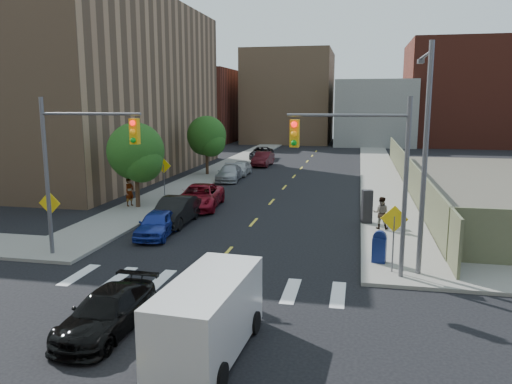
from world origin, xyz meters
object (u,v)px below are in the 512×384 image
at_px(parked_car_maroon, 263,159).
at_px(pedestrian_west, 130,192).
at_px(payphone, 367,207).
at_px(parked_car_blue, 157,224).
at_px(parked_car_black, 175,211).
at_px(parked_car_white, 241,168).
at_px(pedestrian_east, 381,213).
at_px(cargo_van, 210,313).
at_px(black_sedan, 107,312).
at_px(parked_car_red, 199,197).
at_px(parked_car_silver, 229,173).
at_px(mailbox, 379,247).
at_px(parked_car_grey, 262,153).

distance_m(parked_car_maroon, pedestrian_west, 23.09).
distance_m(parked_car_maroon, payphone, 26.43).
distance_m(parked_car_blue, parked_car_black, 2.62).
distance_m(parked_car_black, payphone, 10.68).
height_order(parked_car_white, pedestrian_east, pedestrian_east).
bearing_deg(parked_car_black, parked_car_blue, -89.74).
height_order(cargo_van, pedestrian_east, cargo_van).
height_order(parked_car_blue, black_sedan, parked_car_blue).
distance_m(parked_car_red, cargo_van, 18.85).
xyz_separation_m(parked_car_silver, mailbox, (11.91, -20.76, 0.14)).
height_order(pedestrian_west, pedestrian_east, pedestrian_west).
bearing_deg(mailbox, parked_car_blue, 178.26).
height_order(parked_car_blue, mailbox, mailbox).
bearing_deg(parked_car_grey, parked_car_white, -92.10).
xyz_separation_m(parked_car_blue, pedestrian_west, (-4.42, 6.13, 0.39)).
relative_size(parked_car_silver, parked_car_white, 1.17).
relative_size(parked_car_blue, payphone, 2.11).
bearing_deg(pedestrian_west, pedestrian_east, -80.08).
bearing_deg(pedestrian_east, parked_car_black, 8.37).
distance_m(parked_car_blue, black_sedan, 10.72).
bearing_deg(cargo_van, parked_car_silver, 107.36).
height_order(parked_car_maroon, parked_car_grey, parked_car_maroon).
bearing_deg(parked_car_white, pedestrian_east, -57.82).
relative_size(payphone, pedestrian_east, 1.08).
height_order(parked_car_silver, parked_car_white, parked_car_white).
xyz_separation_m(black_sedan, cargo_van, (3.36, -0.49, 0.50)).
bearing_deg(payphone, cargo_van, -119.68).
bearing_deg(pedestrian_west, parked_car_white, 6.92).
bearing_deg(payphone, parked_car_white, 109.46).
bearing_deg(cargo_van, parked_car_white, 105.68).
height_order(parked_car_black, parked_car_white, parked_car_black).
bearing_deg(cargo_van, parked_car_red, 112.64).
xyz_separation_m(parked_car_black, pedestrian_west, (-4.42, 3.50, 0.30)).
xyz_separation_m(parked_car_maroon, pedestrian_east, (11.21, -25.42, 0.25)).
height_order(black_sedan, payphone, payphone).
bearing_deg(parked_car_grey, parked_car_red, -91.63).
bearing_deg(parked_car_white, cargo_van, -78.97).
xyz_separation_m(parked_car_grey, cargo_van, (7.41, -45.53, 0.38)).
height_order(parked_car_maroon, pedestrian_west, pedestrian_west).
relative_size(parked_car_red, pedestrian_west, 3.01).
relative_size(black_sedan, mailbox, 3.15).
relative_size(parked_car_grey, mailbox, 3.94).
height_order(parked_car_white, pedestrian_west, pedestrian_west).
bearing_deg(parked_car_silver, parked_car_blue, -91.39).
bearing_deg(parked_car_maroon, parked_car_black, -88.00).
height_order(cargo_van, payphone, cargo_van).
bearing_deg(parked_car_black, parked_car_grey, 92.58).
distance_m(parked_car_red, black_sedan, 17.56).
bearing_deg(cargo_van, parked_car_maroon, 102.48).
bearing_deg(payphone, black_sedan, -131.25).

